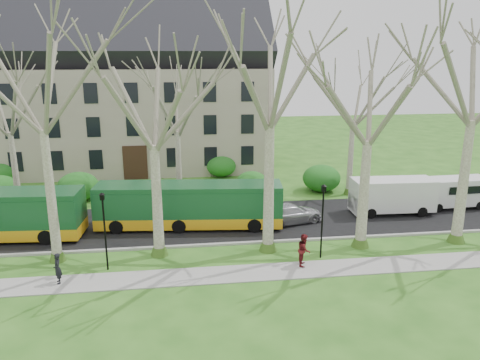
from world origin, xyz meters
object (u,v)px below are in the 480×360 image
at_px(sedan, 290,213).
at_px(pedestrian_b, 304,250).
at_px(van_b, 453,193).
at_px(pedestrian_a, 58,268).
at_px(bus_follow, 189,205).
at_px(van_a, 392,196).

height_order(sedan, pedestrian_b, pedestrian_b).
xyz_separation_m(van_b, pedestrian_a, (-26.80, -8.70, -0.34)).
distance_m(bus_follow, van_b, 19.97).
xyz_separation_m(bus_follow, pedestrian_b, (6.10, -6.82, -0.63)).
relative_size(sedan, pedestrian_a, 2.89).
relative_size(sedan, pedestrian_b, 2.57).
height_order(sedan, van_a, van_a).
xyz_separation_m(bus_follow, van_b, (19.91, 1.45, -0.39)).
bearing_deg(pedestrian_b, van_a, -30.82).
height_order(sedan, van_b, van_b).
height_order(pedestrian_a, pedestrian_b, pedestrian_b).
bearing_deg(pedestrian_a, bus_follow, 118.49).
distance_m(bus_follow, van_a, 14.77).
bearing_deg(van_b, bus_follow, -177.92).
relative_size(van_a, van_b, 1.12).
bearing_deg(pedestrian_a, van_a, 92.46).
bearing_deg(van_b, pedestrian_b, -151.16).
bearing_deg(van_b, van_a, -174.95).
bearing_deg(bus_follow, sedan, 4.21).
relative_size(van_b, pedestrian_b, 2.90).
height_order(bus_follow, pedestrian_a, bus_follow).
height_order(van_a, pedestrian_a, van_a).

